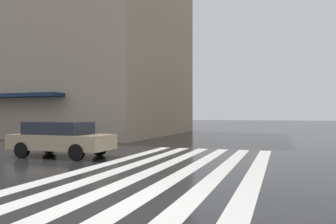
{
  "coord_description": "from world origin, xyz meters",
  "views": [
    {
      "loc": [
        -6.03,
        -3.13,
        1.68
      ],
      "look_at": [
        7.23,
        1.35,
        1.81
      ],
      "focal_mm": 36.01,
      "sensor_mm": 36.0,
      "label": 1
    }
  ],
  "objects": [
    {
      "name": "ground_plane",
      "position": [
        0.0,
        0.0,
        0.0
      ],
      "size": [
        220.0,
        220.0,
        0.0
      ],
      "primitive_type": "plane",
      "color": "black"
    },
    {
      "name": "zebra_crossing",
      "position": [
        4.0,
        0.09,
        0.0
      ],
      "size": [
        13.0,
        5.5,
        0.01
      ],
      "color": "silver",
      "rests_on": "ground_plane"
    },
    {
      "name": "car_champagne",
      "position": [
        5.5,
        5.35,
        0.76
      ],
      "size": [
        1.85,
        4.1,
        1.41
      ],
      "color": "tan",
      "rests_on": "ground_plane"
    },
    {
      "name": "haussmann_block_mid",
      "position": [
        20.51,
        20.37,
        9.93
      ],
      "size": [
        17.22,
        29.15,
        20.3
      ],
      "color": "tan",
      "rests_on": "ground_plane"
    }
  ]
}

